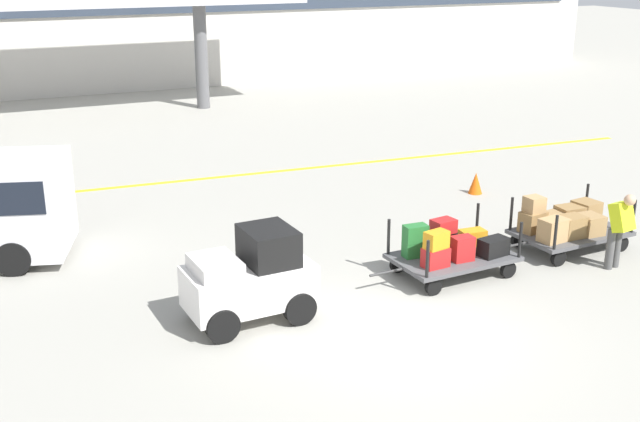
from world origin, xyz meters
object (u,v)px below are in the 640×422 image
baggage_tug (251,278)px  baggage_cart_lead (451,249)px  baggage_cart_middle (566,224)px  baggage_handler (619,227)px  safety_cone_far (49,175)px  safety_cone_near (476,183)px

baggage_tug → baggage_cart_lead: baggage_tug is taller
baggage_cart_lead → baggage_cart_middle: baggage_cart_middle is taller
baggage_tug → baggage_handler: baggage_tug is taller
baggage_cart_lead → safety_cone_far: size_ratio=5.51×
baggage_cart_middle → safety_cone_near: 4.10m
safety_cone_near → safety_cone_far: size_ratio=1.00×
safety_cone_near → safety_cone_far: bearing=151.6°
baggage_cart_middle → safety_cone_near: baggage_cart_middle is taller
baggage_cart_middle → safety_cone_near: bearing=81.2°
baggage_tug → safety_cone_near: 8.88m
baggage_tug → baggage_cart_middle: bearing=3.1°
baggage_cart_lead → baggage_cart_middle: (2.95, 0.19, 0.01)m
baggage_handler → safety_cone_near: 5.35m
baggage_cart_middle → baggage_handler: (0.16, -1.26, 0.32)m
baggage_handler → safety_cone_far: size_ratio=2.84×
baggage_tug → baggage_cart_middle: 7.08m
baggage_cart_lead → safety_cone_far: bearing=123.3°
safety_cone_near → safety_cone_far: same height
baggage_tug → baggage_cart_middle: baggage_tug is taller
safety_cone_near → baggage_handler: bearing=-95.0°
baggage_cart_lead → baggage_cart_middle: 2.96m
baggage_tug → safety_cone_far: bearing=102.5°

